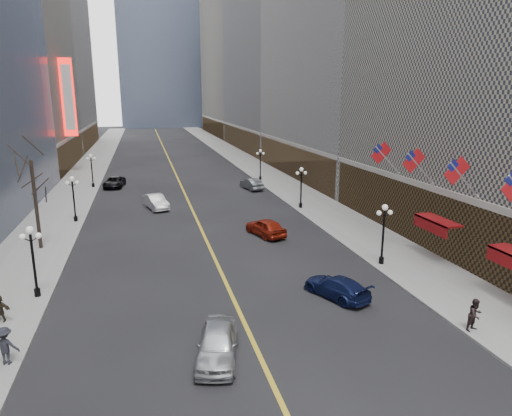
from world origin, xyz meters
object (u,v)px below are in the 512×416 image
car_sb_mid (266,227)px  car_sb_near (336,287)px  car_sb_far (251,184)px  car_nb_near (217,343)px  car_nb_mid (156,202)px  streetlamp_east_3 (260,161)px  streetlamp_west_2 (73,194)px  streetlamp_west_3 (92,167)px  car_nb_far (114,182)px  streetlamp_east_2 (301,183)px  streetlamp_east_1 (384,228)px  streetlamp_west_1 (33,254)px

car_sb_mid → car_sb_near: bearing=76.6°
car_sb_mid → car_sb_far: (3.60, 20.64, -0.04)m
car_nb_near → car_nb_mid: bearing=107.4°
streetlamp_east_3 → streetlamp_west_2: size_ratio=1.00×
car_sb_far → car_sb_mid: bearing=68.8°
streetlamp_west_3 → car_nb_mid: streetlamp_west_3 is taller
streetlamp_east_3 → car_nb_far: size_ratio=0.87×
car_sb_near → car_sb_far: size_ratio=1.01×
car_nb_far → car_sb_mid: bearing=-53.8°
streetlamp_west_2 → streetlamp_east_2: bearing=0.0°
car_nb_near → car_sb_near: 9.76m
car_nb_far → car_sb_far: 18.94m
streetlamp_east_1 → streetlamp_west_1: (-23.60, 0.00, 0.00)m
car_sb_mid → streetlamp_east_1: bearing=107.3°
streetlamp_east_3 → car_sb_near: 40.68m
streetlamp_east_2 → car_sb_far: bearing=103.2°
streetlamp_east_2 → car_nb_near: streetlamp_east_2 is taller
streetlamp_west_2 → car_sb_far: streetlamp_west_2 is taller
streetlamp_west_3 → car_nb_far: (2.80, -0.19, -2.18)m
car_nb_mid → car_sb_mid: 15.72m
streetlamp_west_3 → car_nb_near: (9.80, -45.32, -2.10)m
car_sb_near → car_sb_far: bearing=-118.5°
streetlamp_west_1 → car_sb_near: 18.76m
streetlamp_east_1 → streetlamp_west_2: (-23.60, 18.00, 0.00)m
streetlamp_west_3 → car_sb_far: 21.78m
streetlamp_east_3 → streetlamp_west_2: same height
streetlamp_east_2 → streetlamp_west_2: size_ratio=1.00×
streetlamp_east_3 → car_sb_mid: streetlamp_east_3 is taller
streetlamp_west_2 → car_nb_far: bearing=81.1°
car_nb_mid → car_nb_far: size_ratio=0.93×
streetlamp_east_3 → car_nb_mid: 21.13m
streetlamp_west_2 → car_nb_near: bearing=-70.3°
streetlamp_east_3 → car_nb_near: (-13.80, -45.32, -2.10)m
streetlamp_west_1 → car_sb_mid: (17.20, 9.27, -2.10)m
streetlamp_west_1 → car_nb_mid: streetlamp_west_1 is taller
streetlamp_west_2 → streetlamp_west_3: (0.00, 18.00, 0.00)m
streetlamp_east_3 → car_nb_mid: bearing=-138.1°
streetlamp_east_1 → car_nb_mid: streetlamp_east_1 is taller
car_nb_mid → car_nb_far: car_nb_mid is taller
streetlamp_east_1 → car_sb_far: streetlamp_east_1 is taller
streetlamp_east_3 → car_sb_far: (-2.80, -6.09, -2.14)m
streetlamp_west_3 → car_sb_near: (18.14, -40.25, -2.23)m
streetlamp_west_3 → streetlamp_west_2: bearing=-90.0°
car_sb_mid → streetlamp_west_1: bearing=11.0°
car_sb_near → car_nb_mid: bearing=-92.8°
streetlamp_east_1 → streetlamp_east_3: size_ratio=1.00×
streetlamp_west_3 → car_nb_near: streetlamp_west_3 is taller
car_nb_mid → car_sb_far: size_ratio=1.05×
streetlamp_west_2 → car_sb_mid: bearing=-26.9°
car_nb_mid → car_sb_near: size_ratio=1.04×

